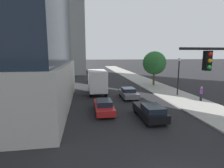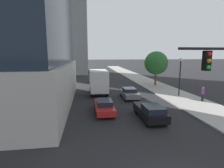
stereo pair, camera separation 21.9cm
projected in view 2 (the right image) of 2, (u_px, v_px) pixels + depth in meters
sidewalk at (167, 91)px, 27.68m from camera, size 5.09×120.00×0.15m
construction_building at (63, 15)px, 53.00m from camera, size 17.19×21.50×40.61m
street_lamp at (180, 71)px, 23.91m from camera, size 0.44×0.44×5.14m
street_tree at (156, 63)px, 32.01m from camera, size 4.20×4.20×6.15m
car_gray at (129, 93)px, 23.46m from camera, size 1.89×4.15×1.34m
car_black at (150, 111)px, 15.74m from camera, size 1.84×4.64×1.43m
car_red at (104, 106)px, 17.63m from camera, size 1.74×4.68×1.32m
car_silver at (95, 79)px, 36.81m from camera, size 1.85×4.70×1.45m
box_truck at (98, 81)px, 26.30m from camera, size 2.43×7.41×3.46m
pedestrian_purple_shirt at (203, 94)px, 21.30m from camera, size 0.34×0.34×1.76m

